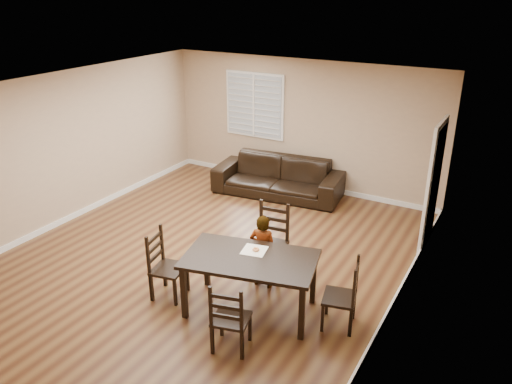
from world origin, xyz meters
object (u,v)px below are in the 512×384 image
chair_right (349,298)px  donut (256,249)px  dining_table (250,263)px  child (263,251)px  chair_left (161,266)px  chair_near (272,240)px  chair_far (228,323)px  sofa (278,177)px

chair_right → donut: size_ratio=10.20×
dining_table → child: (-0.14, 0.60, -0.16)m
dining_table → chair_left: 1.32m
dining_table → donut: size_ratio=20.08×
dining_table → chair_right: bearing=-0.0°
chair_left → donut: (1.24, 0.49, 0.37)m
chair_left → chair_right: (2.52, 0.59, -0.02)m
chair_near → child: 0.48m
chair_near → chair_left: chair_near is taller
chair_far → chair_left: bearing=-35.8°
chair_left → sofa: 4.03m
chair_near → donut: (0.21, -0.88, 0.33)m
chair_near → sofa: chair_near is taller
chair_near → child: size_ratio=0.98×
dining_table → donut: (-0.02, 0.19, 0.11)m
chair_near → chair_far: chair_near is taller
chair_near → sofa: size_ratio=0.42×
chair_left → chair_near: bearing=-48.2°
chair_near → child: child is taller
chair_right → donut: chair_right is taller
chair_right → sofa: chair_right is taller
dining_table → donut: 0.22m
donut → sofa: bearing=112.8°
chair_right → child: 1.44m
chair_right → chair_left: bearing=-90.0°
chair_near → chair_right: 1.68m
child → donut: size_ratio=11.90×
dining_table → child: child is taller
donut → chair_left: bearing=-158.5°
child → donut: (0.12, -0.41, 0.27)m
child → donut: 0.50m
dining_table → chair_near: (-0.24, 1.07, -0.22)m
chair_far → child: child is taller
dining_table → chair_near: size_ratio=1.73×
chair_near → chair_left: size_ratio=1.10×
chair_left → sofa: size_ratio=0.38×
dining_table → chair_far: size_ratio=2.01×
chair_far → chair_right: size_ratio=0.98×
chair_far → chair_right: bearing=-146.4°
donut → sofa: (-1.49, 3.54, -0.44)m
chair_right → dining_table: bearing=-89.9°
chair_right → child: (-1.40, 0.31, 0.12)m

